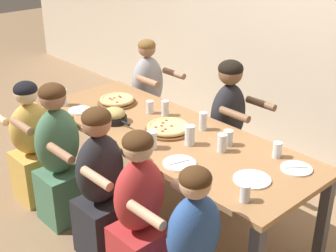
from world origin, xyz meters
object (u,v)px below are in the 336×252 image
at_px(drinking_glass_d, 63,99).
at_px(drinking_glass_e, 228,139).
at_px(pizza_board_main, 168,128).
at_px(drinking_glass_g, 245,194).
at_px(drinking_glass_j, 277,151).
at_px(empty_plate_d, 80,110).
at_px(diner_far_left, 148,101).
at_px(drinking_glass_c, 150,107).
at_px(drinking_glass_i, 151,141).
at_px(diner_near_center, 101,190).
at_px(empty_plate_b, 179,163).
at_px(diner_far_center, 227,131).
at_px(diner_near_midleft, 59,160).
at_px(diner_near_left, 33,147).
at_px(drinking_glass_f, 165,109).
at_px(empty_plate_c, 252,179).
at_px(pizza_board_second, 117,101).
at_px(drinking_glass_b, 190,135).
at_px(empty_plate_a, 296,169).
at_px(drinking_glass_h, 203,122).
at_px(diner_near_midright, 140,218).
at_px(drinking_glass_a, 222,144).
at_px(skillet_bowl, 114,116).

height_order(drinking_glass_d, drinking_glass_e, drinking_glass_d).
height_order(pizza_board_main, drinking_glass_e, drinking_glass_e).
distance_m(drinking_glass_g, drinking_glass_j, 0.62).
height_order(empty_plate_d, diner_far_left, diner_far_left).
relative_size(drinking_glass_c, drinking_glass_i, 0.84).
height_order(pizza_board_main, diner_near_center, diner_near_center).
bearing_deg(empty_plate_d, empty_plate_b, -0.75).
bearing_deg(drinking_glass_e, diner_far_center, 129.95).
height_order(diner_near_midleft, diner_near_left, diner_near_midleft).
distance_m(drinking_glass_e, diner_near_center, 0.97).
relative_size(drinking_glass_f, diner_near_left, 0.12).
relative_size(drinking_glass_f, diner_near_midleft, 0.11).
distance_m(pizza_board_main, empty_plate_d, 0.85).
relative_size(empty_plate_c, drinking_glass_f, 1.86).
distance_m(pizza_board_second, drinking_glass_d, 0.47).
xyz_separation_m(pizza_board_main, drinking_glass_d, (-1.02, -0.31, 0.03)).
distance_m(pizza_board_main, drinking_glass_b, 0.28).
bearing_deg(empty_plate_a, drinking_glass_h, -179.68).
bearing_deg(diner_near_midleft, diner_near_midright, -90.00).
relative_size(pizza_board_main, drinking_glass_j, 3.25).
relative_size(drinking_glass_h, diner_far_center, 0.12).
height_order(pizza_board_main, drinking_glass_b, drinking_glass_b).
height_order(drinking_glass_d, drinking_glass_h, drinking_glass_h).
bearing_deg(drinking_glass_b, drinking_glass_c, 165.19).
bearing_deg(drinking_glass_c, drinking_glass_h, 9.23).
height_order(pizza_board_second, drinking_glass_h, drinking_glass_h).
bearing_deg(drinking_glass_h, drinking_glass_b, -66.34).
distance_m(drinking_glass_i, diner_near_left, 1.19).
relative_size(drinking_glass_a, diner_far_center, 0.11).
height_order(skillet_bowl, empty_plate_d, skillet_bowl).
bearing_deg(drinking_glass_b, pizza_board_second, 174.59).
relative_size(drinking_glass_e, diner_near_midleft, 0.10).
bearing_deg(drinking_glass_d, drinking_glass_c, 34.09).
bearing_deg(drinking_glass_f, drinking_glass_e, -2.83).
xyz_separation_m(empty_plate_b, drinking_glass_i, (-0.30, 0.02, 0.05)).
relative_size(drinking_glass_e, diner_near_left, 0.11).
bearing_deg(drinking_glass_a, empty_plate_a, 18.59).
xyz_separation_m(drinking_glass_d, drinking_glass_j, (1.83, 0.57, -0.01)).
height_order(drinking_glass_c, drinking_glass_i, drinking_glass_i).
relative_size(pizza_board_main, drinking_glass_g, 3.33).
distance_m(diner_near_center, diner_near_left, 0.99).
distance_m(empty_plate_b, drinking_glass_e, 0.45).
relative_size(drinking_glass_a, diner_near_midright, 0.12).
bearing_deg(empty_plate_b, drinking_glass_d, -179.42).
distance_m(drinking_glass_f, diner_near_center, 0.95).
height_order(empty_plate_d, drinking_glass_b, drinking_glass_b).
height_order(pizza_board_main, diner_near_midright, diner_near_midright).
bearing_deg(drinking_glass_e, empty_plate_a, 6.81).
xyz_separation_m(drinking_glass_a, drinking_glass_d, (-1.51, -0.36, 0.00)).
bearing_deg(empty_plate_d, drinking_glass_j, 18.48).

